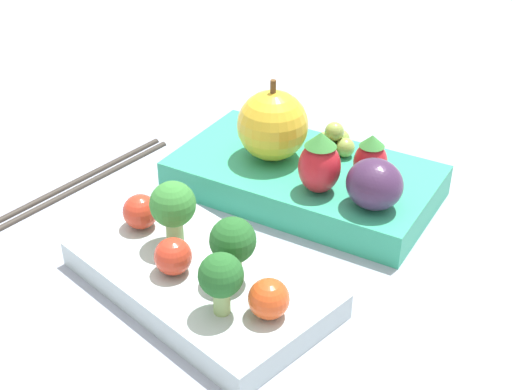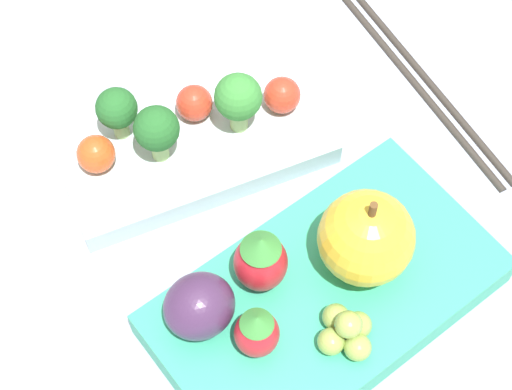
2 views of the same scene
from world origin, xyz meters
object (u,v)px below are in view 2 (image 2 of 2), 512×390
(grape_cluster, at_px, (347,331))
(bento_box_savoury, at_px, (192,142))
(broccoli_floret_1, at_px, (157,130))
(strawberry_0, at_px, (257,332))
(bento_box_fruit, at_px, (328,296))
(cherry_tomato_1, at_px, (96,154))
(cherry_tomato_2, at_px, (197,102))
(broccoli_floret_0, at_px, (238,99))
(broccoli_floret_2, at_px, (117,110))
(apple, at_px, (366,238))
(chopsticks_pair, at_px, (423,82))
(plum, at_px, (199,306))
(strawberry_1, at_px, (261,260))
(cherry_tomato_0, at_px, (282,95))

(grape_cluster, bearing_deg, bento_box_savoury, 90.94)
(broccoli_floret_1, xyz_separation_m, strawberry_0, (-0.02, -0.15, -0.00))
(bento_box_fruit, bearing_deg, cherry_tomato_1, 116.12)
(cherry_tomato_2, relative_size, grape_cluster, 0.66)
(broccoli_floret_0, height_order, broccoli_floret_2, broccoli_floret_0)
(bento_box_savoury, height_order, broccoli_floret_1, broccoli_floret_1)
(strawberry_0, bearing_deg, broccoli_floret_2, 88.72)
(apple, relative_size, chopsticks_pair, 0.33)
(apple, relative_size, grape_cluster, 1.79)
(cherry_tomato_2, bearing_deg, plum, -119.12)
(plum, height_order, chopsticks_pair, plum)
(bento_box_savoury, bearing_deg, strawberry_0, -105.66)
(broccoli_floret_2, height_order, plum, plum)
(broccoli_floret_0, distance_m, cherry_tomato_1, 0.10)
(bento_box_fruit, height_order, strawberry_0, strawberry_0)
(broccoli_floret_0, xyz_separation_m, chopsticks_pair, (0.14, -0.03, -0.05))
(cherry_tomato_1, bearing_deg, cherry_tomato_2, 1.49)
(strawberry_0, relative_size, grape_cluster, 1.06)
(bento_box_savoury, distance_m, strawberry_1, 0.13)
(apple, bearing_deg, broccoli_floret_2, 115.29)
(broccoli_floret_1, xyz_separation_m, chopsticks_pair, (0.20, -0.04, -0.05))
(broccoli_floret_0, relative_size, plum, 1.15)
(broccoli_floret_1, distance_m, cherry_tomato_2, 0.05)
(cherry_tomato_0, relative_size, apple, 0.38)
(bento_box_fruit, bearing_deg, cherry_tomato_0, 68.76)
(broccoli_floret_2, height_order, cherry_tomato_1, broccoli_floret_2)
(plum, bearing_deg, broccoli_floret_0, 49.87)
(bento_box_fruit, bearing_deg, cherry_tomato_2, 90.04)
(bento_box_fruit, height_order, broccoli_floret_1, broccoli_floret_1)
(cherry_tomato_2, bearing_deg, strawberry_0, -108.62)
(chopsticks_pair, bearing_deg, strawberry_0, -151.94)
(cherry_tomato_1, xyz_separation_m, plum, (0.00, -0.14, 0.01))
(strawberry_1, distance_m, plum, 0.05)
(broccoli_floret_0, bearing_deg, broccoli_floret_1, 172.65)
(broccoli_floret_2, xyz_separation_m, apple, (0.08, -0.17, 0.01))
(broccoli_floret_0, bearing_deg, strawberry_1, -115.00)
(cherry_tomato_2, distance_m, plum, 0.16)
(plum, xyz_separation_m, grape_cluster, (0.07, -0.06, -0.01))
(cherry_tomato_2, relative_size, plum, 0.60)
(bento_box_fruit, relative_size, plum, 5.20)
(strawberry_1, bearing_deg, chopsticks_pair, 22.70)
(bento_box_savoury, distance_m, bento_box_fruit, 0.15)
(cherry_tomato_1, xyz_separation_m, chopsticks_pair, (0.24, -0.05, -0.03))
(chopsticks_pair, bearing_deg, bento_box_fruit, -145.93)
(bento_box_fruit, xyz_separation_m, strawberry_1, (-0.03, 0.03, 0.04))
(cherry_tomato_0, xyz_separation_m, strawberry_0, (-0.11, -0.14, 0.01))
(bento_box_savoury, bearing_deg, chopsticks_pair, -12.98)
(broccoli_floret_2, bearing_deg, broccoli_floret_0, -27.61)
(broccoli_floret_1, height_order, cherry_tomato_2, broccoli_floret_1)
(bento_box_savoury, xyz_separation_m, cherry_tomato_1, (-0.07, 0.01, 0.02))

